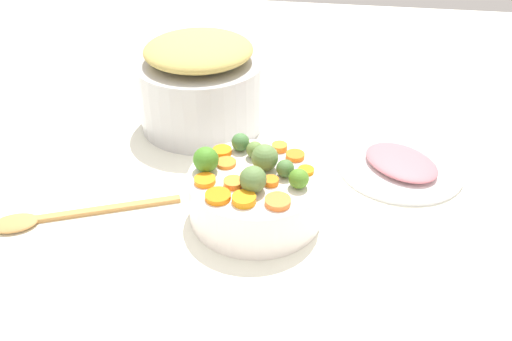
# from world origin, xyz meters

# --- Properties ---
(tabletop) EXTENTS (2.40, 2.40, 0.02)m
(tabletop) POSITION_xyz_m (0.00, 0.00, 0.01)
(tabletop) COLOR white
(tabletop) RESTS_ON ground
(serving_bowl_carrots) EXTENTS (0.22, 0.22, 0.08)m
(serving_bowl_carrots) POSITION_xyz_m (0.03, -0.03, 0.06)
(serving_bowl_carrots) COLOR white
(serving_bowl_carrots) RESTS_ON tabletop
(metal_pot) EXTENTS (0.26, 0.26, 0.14)m
(metal_pot) POSITION_xyz_m (0.32, 0.14, 0.09)
(metal_pot) COLOR #BABABC
(metal_pot) RESTS_ON tabletop
(stuffing_mound) EXTENTS (0.22, 0.22, 0.05)m
(stuffing_mound) POSITION_xyz_m (0.32, 0.14, 0.19)
(stuffing_mound) COLOR tan
(stuffing_mound) RESTS_ON metal_pot
(carrot_slice_0) EXTENTS (0.04, 0.04, 0.01)m
(carrot_slice_0) POSITION_xyz_m (0.05, -0.10, 0.10)
(carrot_slice_0) COLOR orange
(carrot_slice_0) RESTS_ON serving_bowl_carrots
(carrot_slice_1) EXTENTS (0.03, 0.03, 0.01)m
(carrot_slice_1) POSITION_xyz_m (0.01, -0.05, 0.10)
(carrot_slice_1) COLOR orange
(carrot_slice_1) RESTS_ON serving_bowl_carrots
(carrot_slice_2) EXTENTS (0.04, 0.04, 0.01)m
(carrot_slice_2) POSITION_xyz_m (-0.00, 0.01, 0.10)
(carrot_slice_2) COLOR orange
(carrot_slice_2) RESTS_ON serving_bowl_carrots
(carrot_slice_3) EXTENTS (0.04, 0.04, 0.01)m
(carrot_slice_3) POSITION_xyz_m (0.09, -0.08, 0.10)
(carrot_slice_3) COLOR orange
(carrot_slice_3) RESTS_ON serving_bowl_carrots
(carrot_slice_4) EXTENTS (0.04, 0.04, 0.01)m
(carrot_slice_4) POSITION_xyz_m (0.09, 0.04, 0.10)
(carrot_slice_4) COLOR orange
(carrot_slice_4) RESTS_ON serving_bowl_carrots
(carrot_slice_5) EXTENTS (0.04, 0.04, 0.01)m
(carrot_slice_5) POSITION_xyz_m (0.05, 0.03, 0.10)
(carrot_slice_5) COLOR orange
(carrot_slice_5) RESTS_ON serving_bowl_carrots
(carrot_slice_6) EXTENTS (0.04, 0.04, 0.01)m
(carrot_slice_6) POSITION_xyz_m (-0.04, 0.02, 0.10)
(carrot_slice_6) COLOR orange
(carrot_slice_6) RESTS_ON serving_bowl_carrots
(carrot_slice_7) EXTENTS (0.03, 0.03, 0.01)m
(carrot_slice_7) POSITION_xyz_m (0.11, -0.05, 0.10)
(carrot_slice_7) COLOR orange
(carrot_slice_7) RESTS_ON serving_bowl_carrots
(carrot_slice_8) EXTENTS (0.04, 0.04, 0.01)m
(carrot_slice_8) POSITION_xyz_m (-0.00, 0.05, 0.10)
(carrot_slice_8) COLOR orange
(carrot_slice_8) RESTS_ON serving_bowl_carrots
(carrot_slice_9) EXTENTS (0.04, 0.04, 0.01)m
(carrot_slice_9) POSITION_xyz_m (0.02, -0.02, 0.10)
(carrot_slice_9) COLOR orange
(carrot_slice_9) RESTS_ON serving_bowl_carrots
(carrot_slice_10) EXTENTS (0.05, 0.05, 0.01)m
(carrot_slice_10) POSITION_xyz_m (-0.04, -0.07, 0.10)
(carrot_slice_10) COLOR orange
(carrot_slice_10) RESTS_ON serving_bowl_carrots
(carrot_slice_11) EXTENTS (0.05, 0.05, 0.01)m
(carrot_slice_11) POSITION_xyz_m (-0.04, -0.02, 0.10)
(carrot_slice_11) COLOR orange
(carrot_slice_11) RESTS_ON serving_bowl_carrots
(brussels_sprout_0) EXTENTS (0.03, 0.03, 0.03)m
(brussels_sprout_0) POSITION_xyz_m (0.10, 0.01, 0.11)
(brussels_sprout_0) COLOR #43713A
(brussels_sprout_0) RESTS_ON serving_bowl_carrots
(brussels_sprout_1) EXTENTS (0.04, 0.04, 0.04)m
(brussels_sprout_1) POSITION_xyz_m (-0.01, -0.03, 0.12)
(brussels_sprout_1) COLOR #57783F
(brussels_sprout_1) RESTS_ON serving_bowl_carrots
(brussels_sprout_2) EXTENTS (0.03, 0.03, 0.03)m
(brussels_sprout_2) POSITION_xyz_m (0.08, -0.01, 0.11)
(brussels_sprout_2) COLOR olive
(brussels_sprout_2) RESTS_ON serving_bowl_carrots
(brussels_sprout_3) EXTENTS (0.04, 0.04, 0.04)m
(brussels_sprout_3) POSITION_xyz_m (0.05, -0.04, 0.12)
(brussels_sprout_3) COLOR #5B7D41
(brussels_sprout_3) RESTS_ON serving_bowl_carrots
(brussels_sprout_4) EXTENTS (0.04, 0.04, 0.04)m
(brussels_sprout_4) POSITION_xyz_m (0.03, 0.06, 0.12)
(brussels_sprout_4) COLOR #428124
(brussels_sprout_4) RESTS_ON serving_bowl_carrots
(brussels_sprout_5) EXTENTS (0.03, 0.03, 0.03)m
(brussels_sprout_5) POSITION_xyz_m (0.01, -0.09, 0.12)
(brussels_sprout_5) COLOR #4C8124
(brussels_sprout_5) RESTS_ON serving_bowl_carrots
(brussels_sprout_6) EXTENTS (0.03, 0.03, 0.03)m
(brussels_sprout_6) POSITION_xyz_m (0.04, -0.07, 0.11)
(brussels_sprout_6) COLOR #477037
(brussels_sprout_6) RESTS_ON serving_bowl_carrots
(wooden_spoon) EXTENTS (0.15, 0.29, 0.01)m
(wooden_spoon) POSITION_xyz_m (-0.04, 0.31, 0.03)
(wooden_spoon) COLOR #B68246
(wooden_spoon) RESTS_ON tabletop
(ham_plate) EXTENTS (0.23, 0.23, 0.01)m
(ham_plate) POSITION_xyz_m (0.21, -0.27, 0.03)
(ham_plate) COLOR white
(ham_plate) RESTS_ON tabletop
(ham_slice_main) EXTENTS (0.18, 0.18, 0.02)m
(ham_slice_main) POSITION_xyz_m (0.20, -0.27, 0.04)
(ham_slice_main) COLOR #BB6771
(ham_slice_main) RESTS_ON ham_plate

